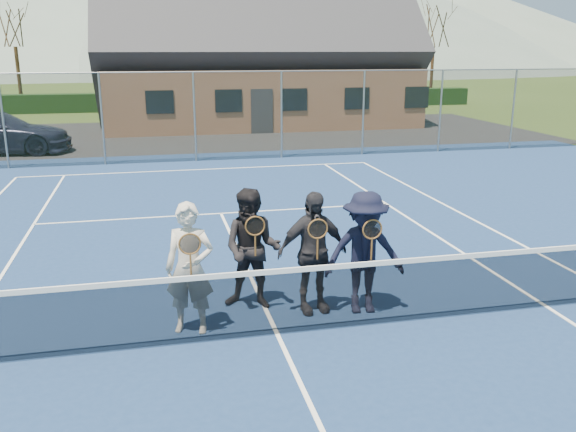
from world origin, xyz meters
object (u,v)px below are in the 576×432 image
tennis_net (277,299)px  player_d (365,253)px  player_b (252,249)px  clubhouse (256,43)px  player_c (312,252)px  player_a (190,269)px

tennis_net → player_d: player_d is taller
player_b → tennis_net: bearing=-81.1°
clubhouse → tennis_net: bearing=-99.5°
tennis_net → player_c: (0.66, 0.67, 0.38)m
clubhouse → player_c: clubhouse is taller
tennis_net → player_d: bearing=19.2°
player_b → player_d: 1.63m
tennis_net → player_d: size_ratio=6.49×
player_b → player_d: size_ratio=1.00×
player_c → player_d: bearing=-14.3°
tennis_net → clubhouse: clubhouse is taller
clubhouse → player_d: clubhouse is taller
clubhouse → player_c: bearing=-98.1°
tennis_net → clubhouse: size_ratio=0.75×
tennis_net → player_d: (1.39, 0.48, 0.38)m
clubhouse → player_b: 23.56m
player_d → tennis_net: bearing=-160.8°
player_b → player_c: (0.82, -0.34, 0.00)m
player_a → player_b: size_ratio=1.00×
player_a → player_b: same height
player_b → clubhouse: bearing=79.8°
tennis_net → clubhouse: (4.00, 24.00, 3.45)m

